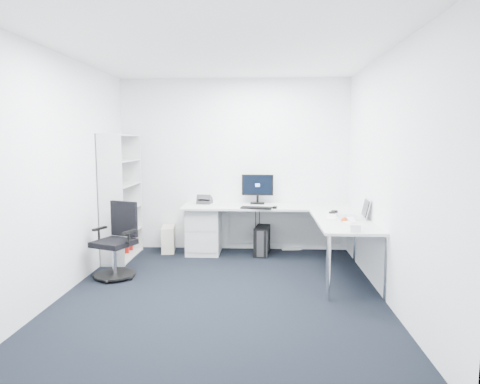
{
  "coord_description": "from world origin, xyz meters",
  "views": [
    {
      "loc": [
        0.45,
        -4.66,
        1.75
      ],
      "look_at": [
        0.15,
        1.05,
        1.05
      ],
      "focal_mm": 32.0,
      "sensor_mm": 36.0,
      "label": 1
    }
  ],
  "objects_px": {
    "monitor": "(257,189)",
    "bookshelf": "(121,197)",
    "laptop": "(348,208)",
    "l_desk": "(269,235)",
    "task_chair": "(114,241)"
  },
  "relations": [
    {
      "from": "task_chair",
      "to": "monitor",
      "type": "height_order",
      "value": "monitor"
    },
    {
      "from": "bookshelf",
      "to": "monitor",
      "type": "xyz_separation_m",
      "value": [
        2.0,
        0.48,
        0.08
      ]
    },
    {
      "from": "bookshelf",
      "to": "laptop",
      "type": "bearing_deg",
      "value": -12.31
    },
    {
      "from": "l_desk",
      "to": "bookshelf",
      "type": "height_order",
      "value": "bookshelf"
    },
    {
      "from": "task_chair",
      "to": "monitor",
      "type": "xyz_separation_m",
      "value": [
        1.8,
        1.4,
        0.52
      ]
    },
    {
      "from": "task_chair",
      "to": "laptop",
      "type": "relative_size",
      "value": 2.64
    },
    {
      "from": "task_chair",
      "to": "laptop",
      "type": "height_order",
      "value": "laptop"
    },
    {
      "from": "bookshelf",
      "to": "monitor",
      "type": "height_order",
      "value": "bookshelf"
    },
    {
      "from": "monitor",
      "to": "bookshelf",
      "type": "bearing_deg",
      "value": -164.28
    },
    {
      "from": "bookshelf",
      "to": "laptop",
      "type": "height_order",
      "value": "bookshelf"
    },
    {
      "from": "l_desk",
      "to": "laptop",
      "type": "bearing_deg",
      "value": -32.83
    },
    {
      "from": "l_desk",
      "to": "monitor",
      "type": "bearing_deg",
      "value": 108.2
    },
    {
      "from": "monitor",
      "to": "laptop",
      "type": "distance_m",
      "value": 1.66
    },
    {
      "from": "task_chair",
      "to": "laptop",
      "type": "distance_m",
      "value": 3.01
    },
    {
      "from": "l_desk",
      "to": "task_chair",
      "type": "bearing_deg",
      "value": -156.29
    }
  ]
}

